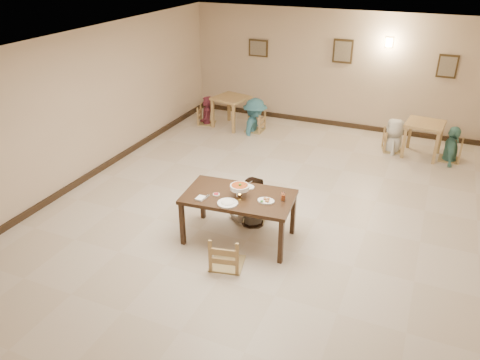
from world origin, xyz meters
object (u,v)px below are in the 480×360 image
at_px(bg_table_left, 231,102).
at_px(bg_table_right, 425,128).
at_px(bg_chair_lr, 255,114).
at_px(bg_diner_d, 456,127).
at_px(bg_chair_rr, 453,141).
at_px(chair_near, 227,236).
at_px(bg_diner_c, 397,119).
at_px(main_table, 239,200).
at_px(curry_warmer, 240,187).
at_px(drink_glass, 283,197).
at_px(bg_chair_rl, 395,132).
at_px(bg_diner_b, 255,99).
at_px(bg_diner_a, 206,97).
at_px(bg_chair_ll, 206,107).
at_px(chair_far, 253,193).
at_px(main_diner, 251,178).

bearing_deg(bg_table_left, bg_table_right, -0.20).
distance_m(bg_chair_lr, bg_diner_d, 4.80).
distance_m(bg_table_right, bg_chair_rr, 0.67).
height_order(chair_near, bg_diner_c, bg_diner_c).
bearing_deg(main_table, curry_warmer, -39.87).
xyz_separation_m(main_table, bg_diner_c, (1.89, 4.90, 0.05)).
relative_size(drink_glass, bg_chair_rl, 0.14).
height_order(curry_warmer, drink_glass, curry_warmer).
bearing_deg(bg_diner_b, curry_warmer, -168.33).
bearing_deg(bg_diner_a, bg_chair_ll, 0.00).
distance_m(bg_table_right, bg_diner_b, 4.16).
distance_m(curry_warmer, bg_chair_rl, 5.28).
xyz_separation_m(bg_chair_ll, bg_chair_rl, (4.93, 0.10, 0.01)).
relative_size(chair_near, bg_table_left, 1.06).
bearing_deg(chair_far, bg_chair_lr, 103.43).
xyz_separation_m(main_table, bg_chair_ll, (-3.04, 4.81, -0.27)).
bearing_deg(chair_near, main_table, -92.70).
distance_m(drink_glass, bg_diner_d, 5.33).
height_order(bg_diner_a, bg_diner_d, bg_diner_d).
bearing_deg(drink_glass, main_table, -170.33).
height_order(bg_chair_ll, bg_chair_rl, bg_chair_rl).
height_order(bg_diner_b, bg_diner_c, bg_diner_b).
xyz_separation_m(main_table, drink_glass, (0.71, 0.12, 0.15)).
bearing_deg(bg_chair_lr, bg_diner_b, -134.49).
bearing_deg(bg_chair_lr, bg_diner_c, 91.84).
xyz_separation_m(bg_chair_ll, bg_chair_rr, (6.21, 0.05, 0.00)).
bearing_deg(bg_table_left, bg_diner_d, -0.21).
xyz_separation_m(chair_far, bg_diner_a, (-3.01, 4.08, 0.26)).
height_order(curry_warmer, bg_diner_a, bg_diner_a).
height_order(chair_near, bg_chair_rr, chair_near).
height_order(main_table, bg_chair_ll, bg_chair_ll).
bearing_deg(main_table, bg_diner_d, 51.70).
xyz_separation_m(chair_near, bg_table_left, (-2.45, 5.60, 0.16)).
xyz_separation_m(bg_table_right, bg_chair_rr, (0.64, -0.00, -0.20)).
distance_m(chair_far, bg_diner_b, 4.41).
bearing_deg(drink_glass, bg_table_right, 68.97).
bearing_deg(main_table, bg_chair_lr, 103.44).
bearing_deg(chair_near, drink_glass, -136.68).
xyz_separation_m(bg_chair_ll, bg_chair_lr, (1.42, 0.01, 0.00)).
bearing_deg(bg_diner_d, chair_near, 148.08).
xyz_separation_m(bg_chair_rl, bg_diner_b, (-3.51, -0.08, 0.39)).
bearing_deg(bg_chair_ll, chair_near, -165.17).
xyz_separation_m(curry_warmer, bg_table_right, (2.50, 4.87, -0.31)).
bearing_deg(bg_chair_rr, bg_chair_rl, -89.07).
bearing_deg(bg_chair_rr, bg_table_left, -87.08).
bearing_deg(bg_diner_c, main_diner, -32.29).
bearing_deg(bg_diner_d, bg_chair_lr, 87.08).
xyz_separation_m(drink_glass, bg_diner_b, (-2.33, 4.70, -0.01)).
bearing_deg(bg_diner_c, curry_warmer, -28.84).
height_order(curry_warmer, bg_table_right, curry_warmer).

